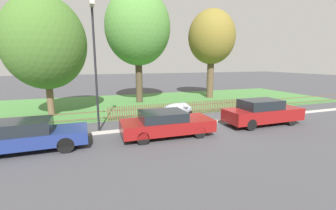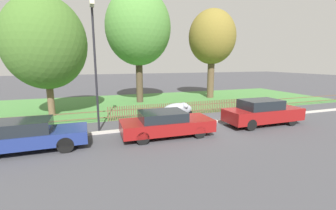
{
  "view_description": "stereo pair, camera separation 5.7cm",
  "coord_description": "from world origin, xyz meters",
  "px_view_note": "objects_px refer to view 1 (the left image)",
  "views": [
    {
      "loc": [
        -6.7,
        -11.3,
        3.57
      ],
      "look_at": [
        -2.33,
        0.87,
        1.1
      ],
      "focal_mm": 24.0,
      "sensor_mm": 36.0,
      "label": 1
    },
    {
      "loc": [
        -6.64,
        -11.32,
        3.57
      ],
      "look_at": [
        -2.33,
        0.87,
        1.1
      ],
      "focal_mm": 24.0,
      "sensor_mm": 36.0,
      "label": 2
    }
  ],
  "objects_px": {
    "parked_car_black_saloon": "(166,123)",
    "tree_mid_park": "(212,38)",
    "street_lamp": "(95,55)",
    "parked_car_silver_hatchback": "(27,135)",
    "tree_behind_motorcycle": "(138,28)",
    "tree_nearest_kerb": "(45,43)",
    "parked_car_navy_estate": "(262,112)",
    "covered_motorcycle": "(178,109)"
  },
  "relations": [
    {
      "from": "parked_car_black_saloon",
      "to": "tree_mid_park",
      "type": "xyz_separation_m",
      "value": [
        8.25,
        10.03,
        5.3
      ]
    },
    {
      "from": "tree_mid_park",
      "to": "street_lamp",
      "type": "height_order",
      "value": "tree_mid_park"
    },
    {
      "from": "parked_car_silver_hatchback",
      "to": "tree_behind_motorcycle",
      "type": "height_order",
      "value": "tree_behind_motorcycle"
    },
    {
      "from": "tree_nearest_kerb",
      "to": "tree_behind_motorcycle",
      "type": "xyz_separation_m",
      "value": [
        6.78,
        3.19,
        1.69
      ]
    },
    {
      "from": "parked_car_silver_hatchback",
      "to": "tree_behind_motorcycle",
      "type": "xyz_separation_m",
      "value": [
        6.79,
        9.71,
        5.79
      ]
    },
    {
      "from": "tree_behind_motorcycle",
      "to": "parked_car_navy_estate",
      "type": "bearing_deg",
      "value": -62.81
    },
    {
      "from": "parked_car_black_saloon",
      "to": "covered_motorcycle",
      "type": "bearing_deg",
      "value": 58.63
    },
    {
      "from": "parked_car_silver_hatchback",
      "to": "parked_car_navy_estate",
      "type": "bearing_deg",
      "value": -0.81
    },
    {
      "from": "street_lamp",
      "to": "parked_car_silver_hatchback",
      "type": "bearing_deg",
      "value": -147.75
    },
    {
      "from": "tree_nearest_kerb",
      "to": "parked_car_silver_hatchback",
      "type": "bearing_deg",
      "value": -90.1
    },
    {
      "from": "tree_behind_motorcycle",
      "to": "covered_motorcycle",
      "type": "bearing_deg",
      "value": -82.84
    },
    {
      "from": "parked_car_silver_hatchback",
      "to": "covered_motorcycle",
      "type": "distance_m",
      "value": 8.12
    },
    {
      "from": "parked_car_navy_estate",
      "to": "tree_behind_motorcycle",
      "type": "height_order",
      "value": "tree_behind_motorcycle"
    },
    {
      "from": "covered_motorcycle",
      "to": "street_lamp",
      "type": "relative_size",
      "value": 0.32
    },
    {
      "from": "parked_car_black_saloon",
      "to": "tree_nearest_kerb",
      "type": "xyz_separation_m",
      "value": [
        -5.9,
        6.62,
        4.12
      ]
    },
    {
      "from": "parked_car_black_saloon",
      "to": "covered_motorcycle",
      "type": "height_order",
      "value": "parked_car_black_saloon"
    },
    {
      "from": "parked_car_navy_estate",
      "to": "tree_mid_park",
      "type": "relative_size",
      "value": 0.53
    },
    {
      "from": "parked_car_navy_estate",
      "to": "street_lamp",
      "type": "xyz_separation_m",
      "value": [
        -8.96,
        1.86,
        3.18
      ]
    },
    {
      "from": "parked_car_silver_hatchback",
      "to": "tree_nearest_kerb",
      "type": "relative_size",
      "value": 0.58
    },
    {
      "from": "parked_car_silver_hatchback",
      "to": "tree_nearest_kerb",
      "type": "xyz_separation_m",
      "value": [
        0.01,
        6.53,
        4.1
      ]
    },
    {
      "from": "parked_car_navy_estate",
      "to": "tree_mid_park",
      "type": "height_order",
      "value": "tree_mid_park"
    },
    {
      "from": "street_lamp",
      "to": "tree_mid_park",
      "type": "bearing_deg",
      "value": 35.74
    },
    {
      "from": "parked_car_silver_hatchback",
      "to": "parked_car_black_saloon",
      "type": "xyz_separation_m",
      "value": [
        5.91,
        -0.09,
        -0.03
      ]
    },
    {
      "from": "parked_car_navy_estate",
      "to": "tree_mid_park",
      "type": "bearing_deg",
      "value": 76.64
    },
    {
      "from": "tree_behind_motorcycle",
      "to": "street_lamp",
      "type": "xyz_separation_m",
      "value": [
        -3.94,
        -7.92,
        -2.53
      ]
    },
    {
      "from": "tree_mid_park",
      "to": "street_lamp",
      "type": "xyz_separation_m",
      "value": [
        -11.31,
        -8.14,
        -2.01
      ]
    },
    {
      "from": "parked_car_black_saloon",
      "to": "tree_nearest_kerb",
      "type": "distance_m",
      "value": 9.78
    },
    {
      "from": "parked_car_black_saloon",
      "to": "tree_behind_motorcycle",
      "type": "relative_size",
      "value": 0.46
    },
    {
      "from": "parked_car_black_saloon",
      "to": "parked_car_silver_hatchback",
      "type": "bearing_deg",
      "value": -179.45
    },
    {
      "from": "covered_motorcycle",
      "to": "tree_nearest_kerb",
      "type": "height_order",
      "value": "tree_nearest_kerb"
    },
    {
      "from": "parked_car_silver_hatchback",
      "to": "tree_nearest_kerb",
      "type": "bearing_deg",
      "value": 89.38
    },
    {
      "from": "parked_car_black_saloon",
      "to": "tree_nearest_kerb",
      "type": "relative_size",
      "value": 0.58
    },
    {
      "from": "parked_car_navy_estate",
      "to": "covered_motorcycle",
      "type": "bearing_deg",
      "value": 146.66
    },
    {
      "from": "parked_car_navy_estate",
      "to": "tree_nearest_kerb",
      "type": "xyz_separation_m",
      "value": [
        -11.8,
        6.59,
        4.02
      ]
    },
    {
      "from": "parked_car_navy_estate",
      "to": "tree_mid_park",
      "type": "distance_m",
      "value": 11.51
    },
    {
      "from": "covered_motorcycle",
      "to": "street_lamp",
      "type": "xyz_separation_m",
      "value": [
        -4.82,
        -0.85,
        3.28
      ]
    },
    {
      "from": "parked_car_navy_estate",
      "to": "tree_nearest_kerb",
      "type": "relative_size",
      "value": 0.59
    },
    {
      "from": "parked_car_silver_hatchback",
      "to": "parked_car_navy_estate",
      "type": "xyz_separation_m",
      "value": [
        11.81,
        -0.06,
        0.08
      ]
    },
    {
      "from": "tree_nearest_kerb",
      "to": "tree_behind_motorcycle",
      "type": "relative_size",
      "value": 0.8
    },
    {
      "from": "parked_car_silver_hatchback",
      "to": "covered_motorcycle",
      "type": "height_order",
      "value": "parked_car_silver_hatchback"
    },
    {
      "from": "parked_car_black_saloon",
      "to": "tree_mid_park",
      "type": "height_order",
      "value": "tree_mid_park"
    },
    {
      "from": "parked_car_black_saloon",
      "to": "tree_nearest_kerb",
      "type": "bearing_deg",
      "value": 133.14
    }
  ]
}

